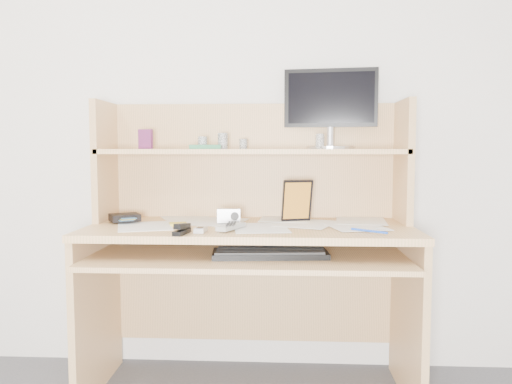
{
  "coord_description": "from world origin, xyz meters",
  "views": [
    {
      "loc": [
        0.14,
        -0.66,
        1.07
      ],
      "look_at": [
        0.03,
        1.43,
        0.9
      ],
      "focal_mm": 35.0,
      "sensor_mm": 36.0,
      "label": 1
    }
  ],
  "objects_px": {
    "monitor": "(331,106)",
    "tv_remote": "(231,227)",
    "keyboard": "(270,253)",
    "desk": "(251,235)",
    "game_case": "(297,201)"
  },
  "relations": [
    {
      "from": "monitor",
      "to": "tv_remote",
      "type": "bearing_deg",
      "value": -131.44
    },
    {
      "from": "keyboard",
      "to": "tv_remote",
      "type": "bearing_deg",
      "value": 161.67
    },
    {
      "from": "desk",
      "to": "monitor",
      "type": "bearing_deg",
      "value": 25.2
    },
    {
      "from": "keyboard",
      "to": "tv_remote",
      "type": "xyz_separation_m",
      "value": [
        -0.16,
        0.04,
        0.1
      ]
    },
    {
      "from": "desk",
      "to": "tv_remote",
      "type": "relative_size",
      "value": 8.28
    },
    {
      "from": "keyboard",
      "to": "monitor",
      "type": "relative_size",
      "value": 1.08
    },
    {
      "from": "desk",
      "to": "keyboard",
      "type": "bearing_deg",
      "value": -69.8
    },
    {
      "from": "tv_remote",
      "to": "game_case",
      "type": "bearing_deg",
      "value": 63.31
    },
    {
      "from": "monitor",
      "to": "game_case",
      "type": "bearing_deg",
      "value": -128.42
    },
    {
      "from": "desk",
      "to": "monitor",
      "type": "height_order",
      "value": "monitor"
    },
    {
      "from": "desk",
      "to": "keyboard",
      "type": "relative_size",
      "value": 2.98
    },
    {
      "from": "keyboard",
      "to": "monitor",
      "type": "bearing_deg",
      "value": 52.35
    },
    {
      "from": "desk",
      "to": "game_case",
      "type": "relative_size",
      "value": 7.4
    },
    {
      "from": "game_case",
      "to": "monitor",
      "type": "relative_size",
      "value": 0.43
    },
    {
      "from": "desk",
      "to": "game_case",
      "type": "xyz_separation_m",
      "value": [
        0.21,
        0.01,
        0.16
      ]
    }
  ]
}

